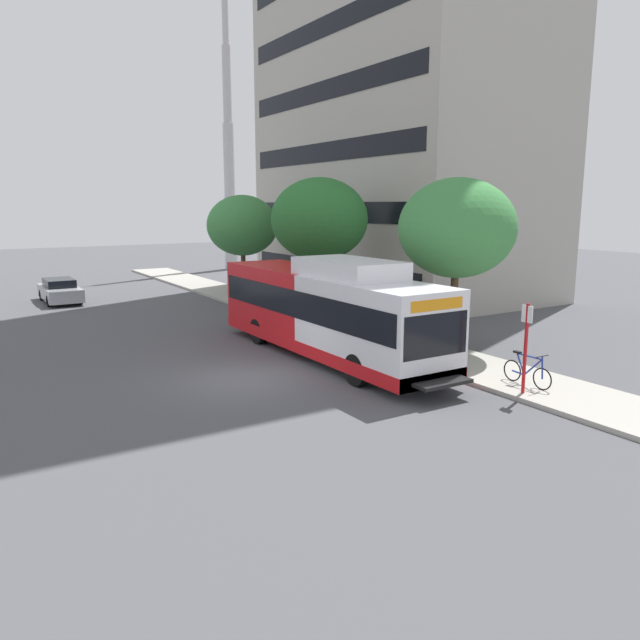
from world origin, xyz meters
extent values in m
plane|color=#4C4C51|center=(0.00, 8.00, 0.00)|extent=(120.00, 120.00, 0.00)
cube|color=#A8A399|center=(7.00, 6.00, 0.07)|extent=(3.00, 56.00, 0.14)
cube|color=white|center=(3.70, -1.79, 1.69)|extent=(2.54, 5.80, 2.73)
cube|color=red|center=(3.70, 4.01, 1.69)|extent=(2.54, 5.80, 2.73)
cube|color=red|center=(3.70, 1.11, 0.54)|extent=(2.57, 11.60, 0.44)
cube|color=black|center=(3.70, 1.11, 2.05)|extent=(2.58, 11.25, 0.96)
cube|color=black|center=(3.70, -4.65, 1.85)|extent=(2.34, 0.10, 1.24)
cube|color=orange|center=(3.70, -4.66, 2.72)|extent=(1.90, 0.08, 0.32)
cube|color=white|center=(3.70, -0.34, 3.35)|extent=(2.16, 4.06, 0.60)
cube|color=black|center=(3.70, -5.04, 0.55)|extent=(1.78, 0.60, 0.10)
cylinder|color=black|center=(2.57, -2.49, 0.50)|extent=(0.30, 1.00, 1.00)
cylinder|color=black|center=(4.83, -2.49, 0.50)|extent=(0.30, 1.00, 1.00)
cylinder|color=black|center=(2.57, 4.30, 0.50)|extent=(0.30, 1.00, 1.00)
cylinder|color=black|center=(4.83, 4.30, 0.50)|extent=(0.30, 1.00, 1.00)
cylinder|color=red|center=(5.93, -5.96, 1.44)|extent=(0.10, 0.10, 2.60)
cube|color=white|center=(5.91, -5.96, 2.44)|extent=(0.04, 0.36, 0.48)
torus|color=black|center=(6.61, -6.07, 0.47)|extent=(0.04, 0.66, 0.66)
torus|color=black|center=(6.61, -4.97, 0.47)|extent=(0.04, 0.66, 0.66)
cylinder|color=navy|center=(6.61, -5.72, 0.74)|extent=(0.05, 0.64, 0.64)
cylinder|color=navy|center=(6.61, -5.27, 0.74)|extent=(0.05, 0.34, 0.62)
cylinder|color=navy|center=(6.61, -5.57, 1.04)|extent=(0.05, 0.90, 0.05)
cylinder|color=navy|center=(6.61, -5.19, 0.46)|extent=(0.05, 0.45, 0.08)
cylinder|color=navy|center=(6.61, -6.04, 0.81)|extent=(0.05, 0.10, 0.67)
cylinder|color=black|center=(6.61, -6.02, 1.14)|extent=(0.52, 0.03, 0.03)
cube|color=black|center=(6.61, -5.12, 1.08)|extent=(0.12, 0.24, 0.06)
cylinder|color=#4C3823|center=(8.04, -0.89, 1.59)|extent=(0.28, 0.28, 2.89)
ellipsoid|color=#3D8442|center=(8.04, -0.89, 4.62)|extent=(4.23, 4.23, 3.60)
cylinder|color=#4C3823|center=(7.75, 8.06, 1.58)|extent=(0.28, 0.28, 2.87)
ellipsoid|color=#286B2D|center=(7.75, 8.06, 4.76)|extent=(4.66, 4.66, 3.96)
cylinder|color=#4C3823|center=(7.70, 16.75, 1.38)|extent=(0.28, 0.28, 2.49)
ellipsoid|color=#3D8442|center=(7.70, 16.75, 4.22)|extent=(4.25, 4.25, 3.61)
cube|color=#93999E|center=(-2.33, 19.65, 0.55)|extent=(1.80, 4.50, 0.70)
cube|color=black|center=(-2.33, 19.75, 1.05)|extent=(1.48, 2.34, 0.56)
cylinder|color=black|center=(-3.13, 18.30, 0.32)|extent=(0.20, 0.64, 0.64)
cylinder|color=black|center=(-1.53, 18.30, 0.32)|extent=(0.20, 0.64, 0.64)
cylinder|color=black|center=(-3.13, 21.00, 0.32)|extent=(0.20, 0.64, 0.64)
cylinder|color=black|center=(-1.53, 21.00, 0.32)|extent=(0.20, 0.64, 0.64)
cube|color=black|center=(16.68, 13.14, 1.68)|extent=(10.63, 16.91, 1.10)
cube|color=black|center=(16.68, 13.14, 5.04)|extent=(10.63, 16.91, 1.10)
cube|color=black|center=(16.68, 13.14, 8.40)|extent=(10.63, 16.91, 1.10)
cube|color=black|center=(16.68, 13.14, 11.76)|extent=(10.63, 16.91, 1.10)
cube|color=black|center=(16.68, 13.14, 15.12)|extent=(10.63, 16.91, 1.10)
cylinder|color=#B7B7BC|center=(13.33, 31.33, 3.01)|extent=(1.10, 1.10, 6.02)
cylinder|color=#B7B7BC|center=(13.33, 31.33, 9.03)|extent=(0.91, 0.91, 6.02)
cylinder|color=#B7B7BC|center=(13.33, 31.33, 15.05)|extent=(0.71, 0.72, 6.02)
cylinder|color=#B7B7BC|center=(13.33, 31.33, 21.07)|extent=(0.52, 0.52, 6.02)
camera|label=1|loc=(-7.89, -17.18, 5.45)|focal=34.30mm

